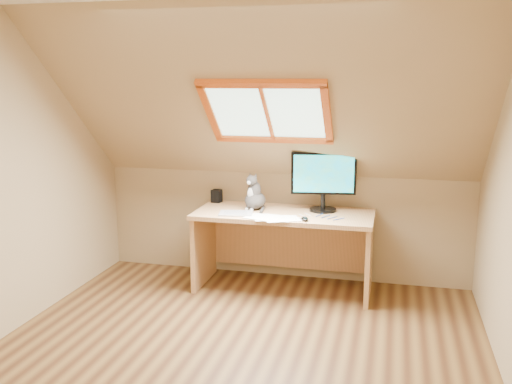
% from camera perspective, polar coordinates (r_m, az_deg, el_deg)
% --- Properties ---
extents(ground, '(3.50, 3.50, 0.00)m').
position_cam_1_polar(ground, '(4.08, -2.31, -16.33)').
color(ground, brown).
rests_on(ground, ground).
extents(room_shell, '(3.52, 3.52, 2.41)m').
position_cam_1_polar(room_shell, '(3.55, -2.92, 3.85)').
color(room_shell, tan).
rests_on(room_shell, ground).
extents(desk, '(1.58, 0.69, 0.72)m').
position_cam_1_polar(desk, '(5.19, 2.93, -4.24)').
color(desk, tan).
rests_on(desk, ground).
extents(monitor, '(0.57, 0.24, 0.53)m').
position_cam_1_polar(monitor, '(5.08, 6.77, 1.44)').
color(monitor, black).
rests_on(monitor, desk).
extents(cat, '(0.26, 0.28, 0.35)m').
position_cam_1_polar(cat, '(5.15, -0.14, -0.40)').
color(cat, '#403B38').
rests_on(cat, desk).
extents(desk_speaker, '(0.10, 0.10, 0.12)m').
position_cam_1_polar(desk_speaker, '(5.46, -3.95, -0.40)').
color(desk_speaker, black).
rests_on(desk_speaker, desk).
extents(graphics_tablet, '(0.32, 0.25, 0.01)m').
position_cam_1_polar(graphics_tablet, '(5.00, -2.02, -2.14)').
color(graphics_tablet, '#B2B2B7').
rests_on(graphics_tablet, desk).
extents(mouse, '(0.09, 0.12, 0.03)m').
position_cam_1_polar(mouse, '(4.78, 4.89, -2.69)').
color(mouse, black).
rests_on(mouse, desk).
extents(papers, '(0.35, 0.30, 0.01)m').
position_cam_1_polar(papers, '(4.83, 1.84, -2.67)').
color(papers, white).
rests_on(papers, desk).
extents(cables, '(0.51, 0.26, 0.01)m').
position_cam_1_polar(cables, '(4.91, 6.19, -2.49)').
color(cables, silver).
rests_on(cables, desk).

